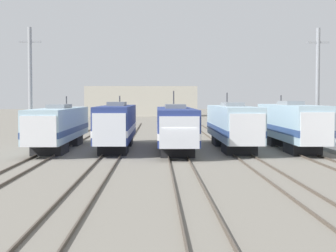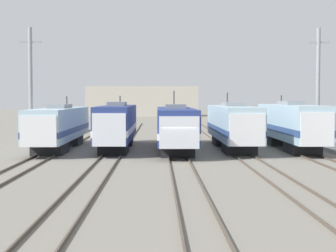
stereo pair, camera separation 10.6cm
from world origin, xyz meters
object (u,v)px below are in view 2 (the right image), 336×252
Objects in this scene: locomotive_far_left at (59,126)px; locomotive_center at (175,127)px; locomotive_far_right at (292,125)px; locomotive_center_right at (233,125)px; catenary_tower_left at (31,86)px; locomotive_center_left at (117,125)px; catenary_tower_right at (318,86)px.

locomotive_far_left is 10.35m from locomotive_center.
locomotive_center_right is at bearing 178.00° from locomotive_far_right.
locomotive_center_right is at bearing -6.96° from catenary_tower_left.
locomotive_far_right is (15.41, -0.32, 0.04)m from locomotive_center_left.
locomotive_center is (5.14, -1.13, -0.09)m from locomotive_center_left.
catenary_tower_right is (8.12, 2.23, 3.49)m from locomotive_center_right.
locomotive_center_right is (10.27, -0.14, -0.02)m from locomotive_center_left.
locomotive_far_right is at bearing -1.29° from locomotive_far_left.
locomotive_center is 14.01m from catenary_tower_left.
catenary_tower_right is at bearing 38.95° from locomotive_far_right.
catenary_tower_left is 1.00× the size of catenary_tower_right.
locomotive_center_right is (5.14, 0.99, 0.08)m from locomotive_center.
locomotive_far_right is (10.27, 0.81, 0.13)m from locomotive_center.
locomotive_center_left is 5.26m from locomotive_center.
catenary_tower_right is at bearing 4.74° from locomotive_far_left.
locomotive_far_left is at bearing -34.04° from catenary_tower_left.
locomotive_center is (10.27, -1.27, 0.01)m from locomotive_far_left.
catenary_tower_left is (-18.29, 2.23, 3.49)m from locomotive_center_right.
locomotive_center_left is 0.91× the size of locomotive_center.
locomotive_center_right reaches higher than locomotive_center_left.
locomotive_far_left is 23.88m from catenary_tower_right.
locomotive_center is at bearing -7.04° from locomotive_far_left.
catenary_tower_left reaches higher than locomotive_far_left.
catenary_tower_left reaches higher than locomotive_center_left.
locomotive_far_left is at bearing -175.26° from catenary_tower_right.
catenary_tower_right is at bearing 15.38° from locomotive_center_right.
catenary_tower_left is at bearing 173.04° from locomotive_center_right.
locomotive_far_left is at bearing 172.96° from locomotive_center.
locomotive_far_left is 1.06× the size of locomotive_center_left.
locomotive_center_left is 0.99× the size of locomotive_center_right.
catenary_tower_left reaches higher than locomotive_center.
locomotive_center_right is 5.14m from locomotive_far_right.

